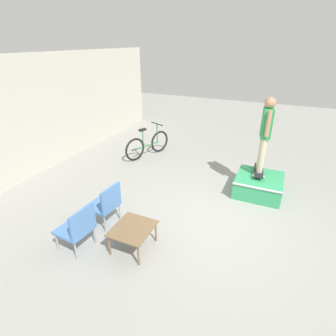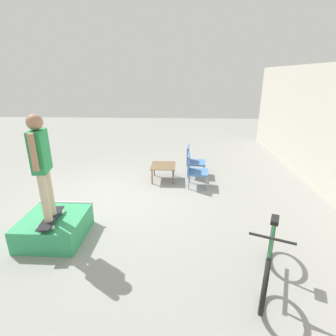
{
  "view_description": "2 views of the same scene",
  "coord_description": "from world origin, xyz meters",
  "px_view_note": "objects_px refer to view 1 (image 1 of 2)",
  "views": [
    {
      "loc": [
        -4.13,
        -0.93,
        3.27
      ],
      "look_at": [
        0.22,
        1.01,
        0.93
      ],
      "focal_mm": 28.0,
      "sensor_mm": 36.0,
      "label": 1
    },
    {
      "loc": [
        5.5,
        1.48,
        2.73
      ],
      "look_at": [
        0.21,
        1.23,
        0.84
      ],
      "focal_mm": 28.0,
      "sensor_mm": 36.0,
      "label": 2
    }
  ],
  "objects_px": {
    "skateboard_on_ramp": "(259,170)",
    "patio_chair_left": "(78,227)",
    "coffee_table": "(133,230)",
    "patio_chair_right": "(106,203)",
    "person_skater": "(266,129)",
    "skate_ramp_box": "(259,185)",
    "bicycle": "(148,145)"
  },
  "relations": [
    {
      "from": "skateboard_on_ramp",
      "to": "patio_chair_left",
      "type": "relative_size",
      "value": 0.94
    },
    {
      "from": "coffee_table",
      "to": "patio_chair_right",
      "type": "height_order",
      "value": "patio_chair_right"
    },
    {
      "from": "person_skater",
      "to": "skate_ramp_box",
      "type": "bearing_deg",
      "value": -171.76
    },
    {
      "from": "coffee_table",
      "to": "patio_chair_right",
      "type": "relative_size",
      "value": 0.84
    },
    {
      "from": "person_skater",
      "to": "patio_chair_right",
      "type": "relative_size",
      "value": 1.98
    },
    {
      "from": "coffee_table",
      "to": "bicycle",
      "type": "height_order",
      "value": "bicycle"
    },
    {
      "from": "patio_chair_left",
      "to": "bicycle",
      "type": "relative_size",
      "value": 0.54
    },
    {
      "from": "patio_chair_right",
      "to": "person_skater",
      "type": "bearing_deg",
      "value": 140.65
    },
    {
      "from": "person_skater",
      "to": "coffee_table",
      "type": "xyz_separation_m",
      "value": [
        -2.96,
        1.68,
        -1.13
      ]
    },
    {
      "from": "person_skater",
      "to": "skateboard_on_ramp",
      "type": "bearing_deg",
      "value": -36.53
    },
    {
      "from": "person_skater",
      "to": "patio_chair_right",
      "type": "distance_m",
      "value": 3.74
    },
    {
      "from": "patio_chair_left",
      "to": "bicycle",
      "type": "xyz_separation_m",
      "value": [
        4.08,
        0.86,
        -0.1
      ]
    },
    {
      "from": "skate_ramp_box",
      "to": "patio_chair_left",
      "type": "bearing_deg",
      "value": 141.18
    },
    {
      "from": "patio_chair_left",
      "to": "patio_chair_right",
      "type": "distance_m",
      "value": 0.78
    },
    {
      "from": "coffee_table",
      "to": "bicycle",
      "type": "distance_m",
      "value": 4.04
    },
    {
      "from": "coffee_table",
      "to": "patio_chair_left",
      "type": "xyz_separation_m",
      "value": [
        -0.4,
        0.82,
        0.09
      ]
    },
    {
      "from": "skate_ramp_box",
      "to": "patio_chair_right",
      "type": "distance_m",
      "value": 3.52
    },
    {
      "from": "bicycle",
      "to": "patio_chair_right",
      "type": "bearing_deg",
      "value": -143.27
    },
    {
      "from": "patio_chair_left",
      "to": "bicycle",
      "type": "height_order",
      "value": "bicycle"
    },
    {
      "from": "patio_chair_right",
      "to": "bicycle",
      "type": "bearing_deg",
      "value": -160.74
    },
    {
      "from": "skateboard_on_ramp",
      "to": "bicycle",
      "type": "height_order",
      "value": "bicycle"
    },
    {
      "from": "patio_chair_right",
      "to": "bicycle",
      "type": "height_order",
      "value": "bicycle"
    },
    {
      "from": "skate_ramp_box",
      "to": "patio_chair_right",
      "type": "height_order",
      "value": "patio_chair_right"
    },
    {
      "from": "skate_ramp_box",
      "to": "bicycle",
      "type": "xyz_separation_m",
      "value": [
        0.9,
        3.41,
        0.16
      ]
    },
    {
      "from": "person_skater",
      "to": "patio_chair_right",
      "type": "xyz_separation_m",
      "value": [
        -2.58,
        2.5,
        -1.04
      ]
    },
    {
      "from": "patio_chair_right",
      "to": "coffee_table",
      "type": "bearing_deg",
      "value": 69.82
    },
    {
      "from": "person_skater",
      "to": "coffee_table",
      "type": "distance_m",
      "value": 3.59
    },
    {
      "from": "person_skater",
      "to": "bicycle",
      "type": "xyz_separation_m",
      "value": [
        0.72,
        3.35,
        -1.13
      ]
    },
    {
      "from": "skate_ramp_box",
      "to": "bicycle",
      "type": "height_order",
      "value": "bicycle"
    },
    {
      "from": "skate_ramp_box",
      "to": "skateboard_on_ramp",
      "type": "xyz_separation_m",
      "value": [
        0.18,
        0.06,
        0.29
      ]
    },
    {
      "from": "skateboard_on_ramp",
      "to": "patio_chair_left",
      "type": "height_order",
      "value": "patio_chair_left"
    },
    {
      "from": "bicycle",
      "to": "skate_ramp_box",
      "type": "bearing_deg",
      "value": -82.55
    }
  ]
}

